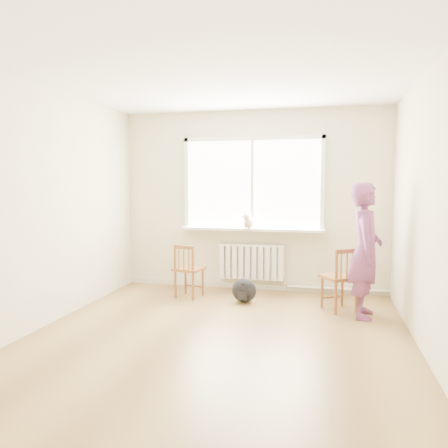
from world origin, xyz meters
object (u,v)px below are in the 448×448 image
Objects in this scene: person at (365,250)px; backpack at (244,290)px; chair_right at (341,279)px; cat at (249,222)px; chair_left at (188,271)px.

person is 4.93× the size of backpack.
backpack is at bearing -38.44° from chair_right.
cat is (-1.58, 0.90, 0.24)m from person.
cat is at bearing -61.87° from chair_right.
chair_right is at bearing -173.27° from chair_left.
chair_left is at bearing -135.85° from cat.
person reaches higher than chair_left.
chair_left is 2.42m from person.
person is at bearing -19.85° from cat.
cat is (-1.32, 0.73, 0.64)m from chair_right.
chair_left is 2.31× the size of backpack.
chair_left is 0.93× the size of chair_right.
chair_right reaches higher than backpack.
chair_right is (2.10, -0.20, 0.03)m from chair_left.
person is at bearing -176.74° from chair_left.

